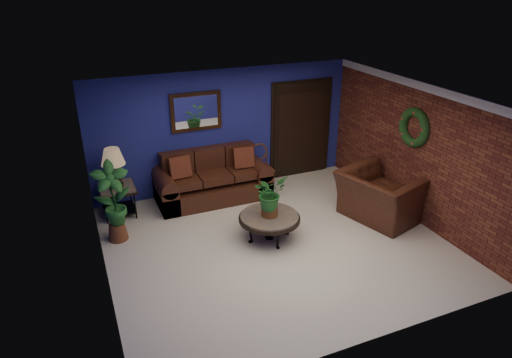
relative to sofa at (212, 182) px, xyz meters
name	(u,v)px	position (x,y,z in m)	size (l,w,h in m)	color
floor	(276,243)	(0.45, -2.08, -0.33)	(5.50, 5.50, 0.00)	beige
wall_back	(225,130)	(0.45, 0.42, 0.92)	(5.50, 0.04, 2.50)	navy
wall_left	(97,208)	(-2.30, -2.08, 0.92)	(0.04, 5.00, 2.50)	navy
wall_right_brick	(415,152)	(3.20, -2.08, 0.92)	(0.04, 5.00, 2.50)	brown
ceiling	(279,99)	(0.45, -2.08, 2.17)	(5.50, 5.00, 0.02)	white
crown_molding	(424,87)	(3.17, -2.08, 2.10)	(0.03, 5.00, 0.14)	white
wall_mirror	(196,112)	(-0.15, 0.38, 1.39)	(1.02, 0.06, 0.77)	#3E2510
closet_door	(301,129)	(2.20, 0.39, 0.72)	(1.44, 0.06, 2.18)	black
wreath	(414,128)	(3.14, -2.03, 1.37)	(0.72, 0.72, 0.16)	black
sofa	(212,182)	(0.00, 0.00, 0.00)	(2.25, 0.97, 1.01)	#452013
coffee_table	(269,218)	(0.41, -1.90, 0.06)	(1.05, 1.05, 0.45)	#4C4743
end_table	(118,193)	(-1.85, -0.03, 0.13)	(0.65, 0.65, 0.60)	#4C4743
table_lamp	(113,163)	(-1.85, -0.03, 0.73)	(0.43, 0.43, 0.72)	#3E2510
side_chair	(261,164)	(1.10, 0.04, 0.21)	(0.41, 0.41, 0.96)	#542E18
armchair	(381,196)	(2.60, -2.03, 0.12)	(1.38, 1.21, 0.90)	#452013
coffee_plant	(270,194)	(0.41, -1.90, 0.52)	(0.66, 0.62, 0.73)	brown
floor_plant	(358,177)	(2.80, -1.03, 0.06)	(0.40, 0.35, 0.77)	brown
tall_plant	(113,199)	(-2.00, -0.91, 0.43)	(0.64, 0.45, 1.42)	brown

